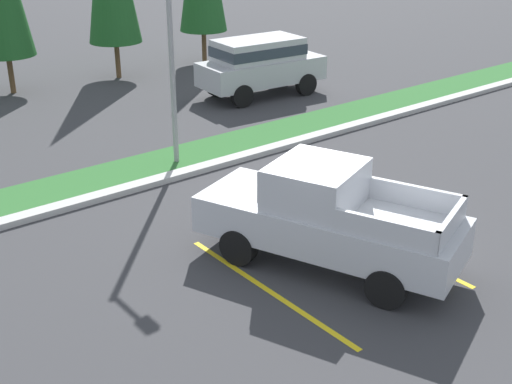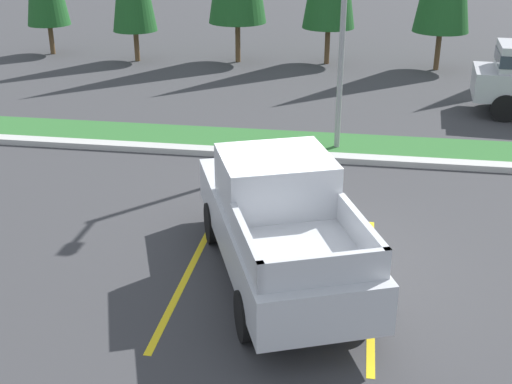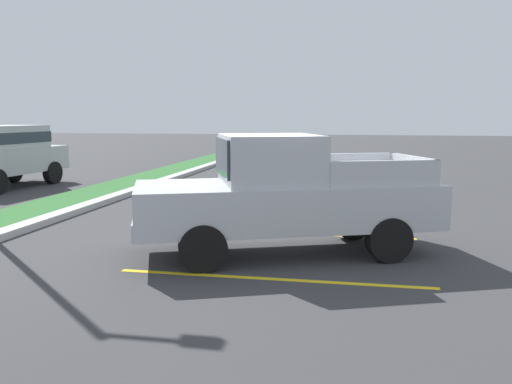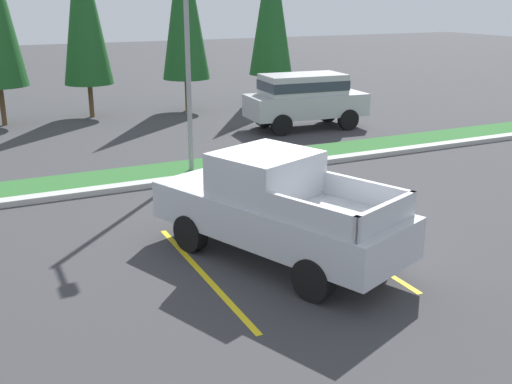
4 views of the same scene
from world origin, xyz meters
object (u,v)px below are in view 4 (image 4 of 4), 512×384
(street_light, at_px, (189,36))
(cypress_tree_rightmost, at_px, (184,2))
(pickup_truck_main, at_px, (275,208))
(suv_distant, at_px, (305,97))
(cypress_tree_far_right, at_px, (271,4))
(cypress_tree_right_inner, at_px, (83,5))

(street_light, height_order, cypress_tree_rightmost, cypress_tree_rightmost)
(pickup_truck_main, distance_m, cypress_tree_rightmost, 17.02)
(suv_distant, height_order, cypress_tree_far_right, cypress_tree_far_right)
(pickup_truck_main, distance_m, suv_distant, 12.46)
(pickup_truck_main, height_order, cypress_tree_right_inner, cypress_tree_right_inner)
(street_light, bearing_deg, cypress_tree_right_inner, 94.95)
(cypress_tree_right_inner, bearing_deg, cypress_tree_rightmost, -5.23)
(suv_distant, relative_size, cypress_tree_rightmost, 0.59)
(pickup_truck_main, relative_size, street_light, 0.83)
(pickup_truck_main, xyz_separation_m, cypress_tree_right_inner, (-0.19, 16.52, 3.55))
(cypress_tree_rightmost, bearing_deg, cypress_tree_right_inner, 174.77)
(cypress_tree_right_inner, height_order, cypress_tree_far_right, cypress_tree_right_inner)
(cypress_tree_far_right, bearing_deg, cypress_tree_right_inner, 177.62)
(cypress_tree_right_inner, bearing_deg, cypress_tree_far_right, -2.38)
(cypress_tree_right_inner, height_order, cypress_tree_rightmost, cypress_tree_rightmost)
(suv_distant, xyz_separation_m, street_light, (-6.07, -4.03, 2.65))
(cypress_tree_rightmost, height_order, cypress_tree_far_right, cypress_tree_rightmost)
(cypress_tree_right_inner, relative_size, cypress_tree_far_right, 1.00)
(suv_distant, bearing_deg, pickup_truck_main, -122.83)
(suv_distant, distance_m, cypress_tree_rightmost, 7.19)
(pickup_truck_main, relative_size, cypress_tree_right_inner, 0.71)
(suv_distant, distance_m, cypress_tree_far_right, 6.78)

